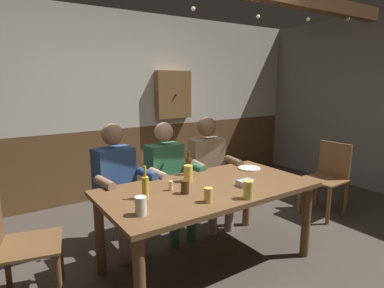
{
  "coord_description": "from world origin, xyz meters",
  "views": [
    {
      "loc": [
        -1.59,
        -2.03,
        1.62
      ],
      "look_at": [
        0.0,
        0.34,
        1.06
      ],
      "focal_mm": 30.19,
      "sensor_mm": 36.0,
      "label": 1
    }
  ],
  "objects_px": {
    "bottle_1": "(189,165)",
    "person_1": "(168,175)",
    "pint_glass_4": "(248,190)",
    "wall_dart_cabinet": "(173,95)",
    "person_2": "(209,166)",
    "person_0": "(118,182)",
    "pint_glass_0": "(141,206)",
    "chair_empty_near_left": "(328,176)",
    "condiment_caddy": "(245,183)",
    "plate_0": "(249,168)",
    "table_candle": "(171,186)",
    "chair_empty_near_right": "(16,244)",
    "pint_glass_2": "(185,187)",
    "pint_glass_3": "(188,173)",
    "pint_glass_1": "(208,195)",
    "dining_table": "(208,197)",
    "bottle_0": "(145,187)"
  },
  "relations": [
    {
      "from": "person_1",
      "to": "bottle_1",
      "type": "bearing_deg",
      "value": 97.15
    },
    {
      "from": "chair_empty_near_left",
      "to": "condiment_caddy",
      "type": "relative_size",
      "value": 6.29
    },
    {
      "from": "pint_glass_3",
      "to": "pint_glass_4",
      "type": "distance_m",
      "value": 0.63
    },
    {
      "from": "pint_glass_0",
      "to": "pint_glass_4",
      "type": "xyz_separation_m",
      "value": [
        0.82,
        -0.18,
        0.01
      ]
    },
    {
      "from": "bottle_1",
      "to": "wall_dart_cabinet",
      "type": "bearing_deg",
      "value": 63.7
    },
    {
      "from": "plate_0",
      "to": "bottle_0",
      "type": "height_order",
      "value": "bottle_0"
    },
    {
      "from": "pint_glass_3",
      "to": "pint_glass_4",
      "type": "height_order",
      "value": "pint_glass_3"
    },
    {
      "from": "pint_glass_0",
      "to": "wall_dart_cabinet",
      "type": "relative_size",
      "value": 0.18
    },
    {
      "from": "dining_table",
      "to": "bottle_0",
      "type": "relative_size",
      "value": 7.05
    },
    {
      "from": "chair_empty_near_left",
      "to": "pint_glass_4",
      "type": "xyz_separation_m",
      "value": [
        -1.8,
        -0.49,
        0.32
      ]
    },
    {
      "from": "chair_empty_near_left",
      "to": "plate_0",
      "type": "distance_m",
      "value": 1.24
    },
    {
      "from": "table_candle",
      "to": "pint_glass_3",
      "type": "relative_size",
      "value": 0.53
    },
    {
      "from": "person_1",
      "to": "condiment_caddy",
      "type": "distance_m",
      "value": 0.91
    },
    {
      "from": "person_0",
      "to": "person_1",
      "type": "relative_size",
      "value": 1.03
    },
    {
      "from": "pint_glass_0",
      "to": "pint_glass_4",
      "type": "distance_m",
      "value": 0.83
    },
    {
      "from": "plate_0",
      "to": "table_candle",
      "type": "bearing_deg",
      "value": -173.14
    },
    {
      "from": "person_2",
      "to": "chair_empty_near_left",
      "type": "distance_m",
      "value": 1.49
    },
    {
      "from": "pint_glass_4",
      "to": "wall_dart_cabinet",
      "type": "distance_m",
      "value": 2.67
    },
    {
      "from": "pint_glass_0",
      "to": "pint_glass_1",
      "type": "bearing_deg",
      "value": -7.18
    },
    {
      "from": "person_2",
      "to": "pint_glass_3",
      "type": "height_order",
      "value": "person_2"
    },
    {
      "from": "bottle_1",
      "to": "pint_glass_2",
      "type": "distance_m",
      "value": 0.53
    },
    {
      "from": "bottle_0",
      "to": "pint_glass_4",
      "type": "height_order",
      "value": "bottle_0"
    },
    {
      "from": "person_1",
      "to": "bottle_1",
      "type": "relative_size",
      "value": 5.15
    },
    {
      "from": "table_candle",
      "to": "condiment_caddy",
      "type": "bearing_deg",
      "value": -22.92
    },
    {
      "from": "pint_glass_0",
      "to": "wall_dart_cabinet",
      "type": "distance_m",
      "value": 2.88
    },
    {
      "from": "chair_empty_near_right",
      "to": "pint_glass_4",
      "type": "xyz_separation_m",
      "value": [
        1.53,
        -0.74,
        0.32
      ]
    },
    {
      "from": "chair_empty_near_right",
      "to": "plate_0",
      "type": "xyz_separation_m",
      "value": [
        2.14,
        -0.13,
        0.26
      ]
    },
    {
      "from": "pint_glass_4",
      "to": "wall_dart_cabinet",
      "type": "bearing_deg",
      "value": 72.03
    },
    {
      "from": "pint_glass_2",
      "to": "pint_glass_4",
      "type": "xyz_separation_m",
      "value": [
        0.34,
        -0.37,
        0.02
      ]
    },
    {
      "from": "bottle_1",
      "to": "person_1",
      "type": "bearing_deg",
      "value": 99.31
    },
    {
      "from": "dining_table",
      "to": "person_1",
      "type": "bearing_deg",
      "value": 89.76
    },
    {
      "from": "person_0",
      "to": "pint_glass_0",
      "type": "height_order",
      "value": "person_0"
    },
    {
      "from": "pint_glass_2",
      "to": "chair_empty_near_right",
      "type": "bearing_deg",
      "value": 162.48
    },
    {
      "from": "person_1",
      "to": "person_2",
      "type": "bearing_deg",
      "value": 177.93
    },
    {
      "from": "pint_glass_3",
      "to": "condiment_caddy",
      "type": "bearing_deg",
      "value": -46.72
    },
    {
      "from": "person_2",
      "to": "wall_dart_cabinet",
      "type": "bearing_deg",
      "value": -94.64
    },
    {
      "from": "bottle_1",
      "to": "pint_glass_2",
      "type": "xyz_separation_m",
      "value": [
        -0.31,
        -0.43,
        -0.04
      ]
    },
    {
      "from": "condiment_caddy",
      "to": "wall_dart_cabinet",
      "type": "bearing_deg",
      "value": 74.9
    },
    {
      "from": "plate_0",
      "to": "pint_glass_3",
      "type": "relative_size",
      "value": 1.51
    },
    {
      "from": "person_1",
      "to": "bottle_1",
      "type": "distance_m",
      "value": 0.35
    },
    {
      "from": "person_1",
      "to": "pint_glass_4",
      "type": "bearing_deg",
      "value": 91.93
    },
    {
      "from": "dining_table",
      "to": "bottle_1",
      "type": "distance_m",
      "value": 0.43
    },
    {
      "from": "chair_empty_near_left",
      "to": "pint_glass_3",
      "type": "relative_size",
      "value": 5.84
    },
    {
      "from": "person_2",
      "to": "person_0",
      "type": "bearing_deg",
      "value": 9.29
    },
    {
      "from": "person_0",
      "to": "wall_dart_cabinet",
      "type": "bearing_deg",
      "value": -142.76
    },
    {
      "from": "dining_table",
      "to": "table_candle",
      "type": "height_order",
      "value": "table_candle"
    },
    {
      "from": "chair_empty_near_right",
      "to": "chair_empty_near_left",
      "type": "height_order",
      "value": "same"
    },
    {
      "from": "condiment_caddy",
      "to": "bottle_1",
      "type": "relative_size",
      "value": 0.6
    },
    {
      "from": "pint_glass_3",
      "to": "person_1",
      "type": "bearing_deg",
      "value": 81.72
    },
    {
      "from": "chair_empty_near_right",
      "to": "pint_glass_1",
      "type": "height_order",
      "value": "chair_empty_near_right"
    }
  ]
}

